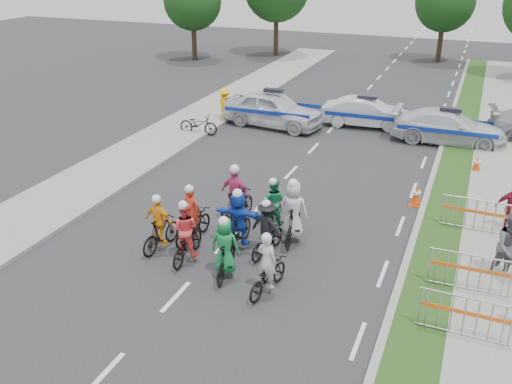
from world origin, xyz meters
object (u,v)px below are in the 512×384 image
at_px(rider_0, 267,272).
at_px(rider_3, 160,228).
at_px(barrier_0, 464,319).
at_px(rider_7, 293,217).
at_px(rider_1, 226,253).
at_px(cone_1, 477,165).
at_px(rider_4, 267,233).
at_px(rider_9, 236,201).
at_px(police_car_2, 448,127).
at_px(rider_2, 186,237).
at_px(rider_6, 192,222).
at_px(barrier_2, 475,216).
at_px(rider_8, 273,209).
at_px(police_car_1, 366,113).
at_px(tree_0, 192,1).
at_px(parked_bike, 198,124).
at_px(cone_0, 416,196).
at_px(spectator_1, 511,247).
at_px(police_car_0, 273,109).
at_px(rider_5, 239,223).
at_px(marshal_hiviz, 225,105).
at_px(barrier_1, 469,274).
at_px(tree_4, 445,2).
at_px(spectator_2, 512,208).

height_order(rider_0, rider_3, rider_3).
bearing_deg(barrier_0, rider_7, 149.01).
bearing_deg(rider_1, barrier_0, 166.65).
xyz_separation_m(rider_3, cone_1, (8.13, 9.62, -0.34)).
bearing_deg(rider_4, rider_3, 26.35).
distance_m(rider_9, police_car_2, 11.98).
height_order(rider_2, rider_6, rider_2).
bearing_deg(barrier_2, rider_8, -161.27).
bearing_deg(police_car_1, police_car_2, -109.75).
height_order(rider_3, tree_0, tree_0).
relative_size(rider_0, rider_2, 0.97).
bearing_deg(parked_bike, cone_0, -116.36).
bearing_deg(rider_0, rider_7, -74.68).
xyz_separation_m(police_car_2, spectator_1, (2.39, -11.00, 0.24)).
relative_size(police_car_0, barrier_2, 2.42).
bearing_deg(parked_bike, rider_8, -143.79).
bearing_deg(cone_1, police_car_1, 139.63).
height_order(rider_9, barrier_0, rider_9).
xyz_separation_m(rider_0, rider_2, (-2.64, 0.69, 0.11)).
bearing_deg(cone_0, rider_5, -131.67).
xyz_separation_m(police_car_0, spectator_1, (10.34, -10.45, 0.12)).
bearing_deg(marshal_hiviz, parked_bike, 127.91).
height_order(barrier_1, barrier_2, same).
bearing_deg(barrier_1, police_car_1, 112.02).
height_order(police_car_2, tree_4, tree_4).
bearing_deg(rider_7, tree_0, -63.03).
distance_m(barrier_1, cone_1, 8.73).
bearing_deg(tree_0, tree_4, 19.44).
distance_m(rider_7, rider_9, 2.05).
xyz_separation_m(police_car_1, barrier_1, (5.31, -13.14, -0.11)).
height_order(marshal_hiviz, parked_bike, marshal_hiviz).
bearing_deg(police_car_0, cone_0, -123.13).
bearing_deg(parked_bike, cone_1, -95.92).
height_order(rider_4, barrier_0, rider_4).
bearing_deg(cone_1, spectator_1, -82.29).
bearing_deg(cone_1, rider_0, -113.35).
distance_m(rider_2, rider_5, 1.57).
xyz_separation_m(spectator_1, cone_0, (-2.79, 3.82, -0.60)).
relative_size(marshal_hiviz, tree_0, 0.26).
bearing_deg(rider_3, rider_4, -156.32).
relative_size(barrier_2, cone_1, 2.86).
xyz_separation_m(rider_1, police_car_1, (0.62, 14.65, -0.03)).
bearing_deg(cone_0, spectator_2, -18.55).
height_order(rider_9, police_car_1, rider_9).
xyz_separation_m(rider_3, rider_4, (2.90, 0.89, -0.01)).
bearing_deg(cone_1, rider_1, -119.55).
relative_size(rider_6, spectator_1, 0.97).
xyz_separation_m(rider_3, barrier_0, (8.26, -1.06, -0.12)).
bearing_deg(rider_4, police_car_0, -61.29).
xyz_separation_m(rider_4, rider_6, (-2.32, -0.05, -0.07)).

